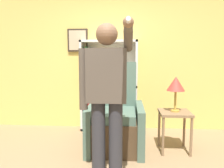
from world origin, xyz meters
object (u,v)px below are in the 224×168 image
armchair (116,121)px  person_standing (107,93)px  table_lamp (176,85)px  bookcase (102,88)px  side_table (175,119)px

armchair → person_standing: (-0.05, -0.94, 0.59)m
person_standing → table_lamp: person_standing is taller
bookcase → table_lamp: 1.48m
bookcase → side_table: bookcase is taller
table_lamp → armchair: bearing=174.1°
person_standing → table_lamp: size_ratio=3.38×
armchair → table_lamp: 1.04m
bookcase → table_lamp: bearing=-37.9°
armchair → table_lamp: size_ratio=2.56×
person_standing → table_lamp: bearing=43.3°
bookcase → person_standing: bearing=-81.7°
table_lamp → bookcase: bearing=142.1°
person_standing → side_table: size_ratio=2.92×
bookcase → person_standing: 1.78m
side_table → armchair: bearing=174.1°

